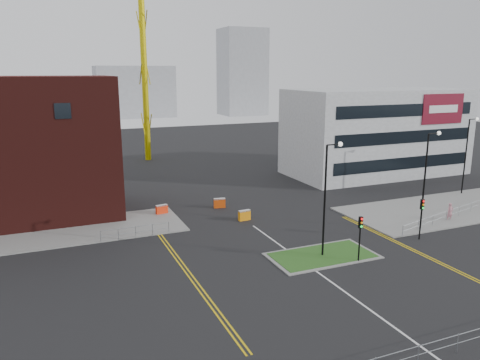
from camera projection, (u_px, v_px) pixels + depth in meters
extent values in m
plane|color=black|center=(364.00, 306.00, 29.52)|extent=(200.00, 200.00, 0.00)
cube|color=slate|center=(26.00, 237.00, 41.68)|extent=(28.00, 8.00, 0.12)
cube|color=slate|center=(450.00, 208.00, 50.39)|extent=(24.00, 10.00, 0.12)
cube|color=slate|center=(322.00, 256.00, 37.45)|extent=(8.60, 4.60, 0.08)
cube|color=#204A18|center=(322.00, 255.00, 37.45)|extent=(8.00, 4.00, 0.12)
cube|color=#411310|center=(20.00, 150.00, 45.49)|extent=(18.00, 10.00, 14.00)
cube|color=black|center=(63.00, 111.00, 41.58)|extent=(1.40, 0.10, 1.40)
cube|color=#A4A7A9|center=(376.00, 132.00, 66.70)|extent=(25.00, 12.00, 12.00)
cube|color=black|center=(403.00, 163.00, 62.10)|extent=(22.00, 0.10, 1.60)
cube|color=black|center=(405.00, 137.00, 61.30)|extent=(22.00, 0.10, 1.60)
cube|color=black|center=(408.00, 110.00, 60.51)|extent=(22.00, 0.10, 1.60)
cube|color=maroon|center=(443.00, 109.00, 62.72)|extent=(7.00, 0.15, 4.00)
cube|color=white|center=(444.00, 109.00, 62.63)|extent=(5.00, 0.05, 1.00)
cylinder|color=#C4B10B|center=(143.00, 50.00, 74.08)|extent=(1.00, 1.00, 35.48)
cylinder|color=black|center=(325.00, 202.00, 36.43)|extent=(0.16, 0.16, 9.00)
cylinder|color=black|center=(334.00, 145.00, 35.64)|extent=(1.20, 0.10, 0.10)
sphere|color=silver|center=(340.00, 144.00, 35.86)|extent=(0.36, 0.36, 0.36)
cylinder|color=black|center=(424.00, 183.00, 42.77)|extent=(0.16, 0.16, 9.00)
cylinder|color=black|center=(434.00, 133.00, 41.97)|extent=(1.20, 0.10, 0.10)
sphere|color=silver|center=(439.00, 133.00, 42.20)|extent=(0.36, 0.36, 0.36)
cylinder|color=black|center=(465.00, 157.00, 55.24)|extent=(0.16, 0.16, 9.00)
cylinder|color=black|center=(473.00, 119.00, 54.44)|extent=(1.20, 0.10, 0.10)
sphere|color=silver|center=(477.00, 119.00, 54.67)|extent=(0.36, 0.36, 0.36)
cylinder|color=black|center=(359.00, 243.00, 36.08)|extent=(0.12, 0.12, 3.00)
cube|color=black|center=(361.00, 222.00, 35.69)|extent=(0.28, 0.22, 0.90)
sphere|color=red|center=(362.00, 219.00, 35.51)|extent=(0.18, 0.18, 0.18)
sphere|color=orange|center=(362.00, 223.00, 35.58)|extent=(0.18, 0.18, 0.18)
sphere|color=#0CCC33|center=(361.00, 227.00, 35.64)|extent=(0.18, 0.18, 0.18)
cylinder|color=black|center=(421.00, 223.00, 40.90)|extent=(0.12, 0.12, 3.00)
cube|color=black|center=(422.00, 204.00, 40.51)|extent=(0.28, 0.22, 0.90)
sphere|color=red|center=(424.00, 201.00, 40.33)|extent=(0.18, 0.18, 0.18)
sphere|color=orange|center=(423.00, 205.00, 40.40)|extent=(0.18, 0.18, 0.18)
sphere|color=#0CCC33|center=(423.00, 208.00, 40.46)|extent=(0.18, 0.18, 0.18)
cylinder|color=gray|center=(439.00, 340.00, 23.90)|extent=(24.00, 0.04, 0.04)
cylinder|color=gray|center=(438.00, 349.00, 24.02)|extent=(24.00, 0.04, 0.04)
cylinder|color=gray|center=(135.00, 227.00, 41.27)|extent=(6.00, 0.04, 0.04)
cylinder|color=gray|center=(136.00, 232.00, 41.39)|extent=(6.00, 0.04, 0.04)
cylinder|color=gray|center=(101.00, 237.00, 40.25)|extent=(0.05, 0.05, 1.10)
cylinder|color=gray|center=(169.00, 228.00, 42.52)|extent=(0.05, 0.05, 1.10)
cylinder|color=gray|center=(460.00, 207.00, 47.36)|extent=(19.01, 5.04, 0.04)
cylinder|color=gray|center=(459.00, 212.00, 47.47)|extent=(19.01, 5.04, 0.04)
cylinder|color=gray|center=(403.00, 231.00, 41.64)|extent=(0.05, 0.05, 1.10)
cube|color=silver|center=(346.00, 292.00, 31.32)|extent=(0.15, 30.00, 0.01)
cube|color=gold|center=(183.00, 269.00, 35.09)|extent=(0.12, 24.00, 0.01)
cube|color=gold|center=(187.00, 268.00, 35.20)|extent=(0.12, 24.00, 0.01)
cube|color=gold|center=(413.00, 251.00, 38.50)|extent=(0.12, 20.00, 0.01)
cube|color=gold|center=(416.00, 251.00, 38.61)|extent=(0.12, 20.00, 0.01)
cube|color=gray|center=(135.00, 92.00, 148.13)|extent=(24.00, 12.00, 16.00)
cube|color=gray|center=(242.00, 72.00, 155.51)|extent=(14.00, 12.00, 28.00)
cube|color=gray|center=(73.00, 98.00, 150.75)|extent=(30.00, 12.00, 12.00)
imported|color=#C57F8D|center=(450.00, 212.00, 46.09)|extent=(0.70, 0.49, 1.82)
cube|color=#FF320E|center=(162.00, 210.00, 48.22)|extent=(1.26, 0.58, 1.01)
cube|color=silver|center=(162.00, 206.00, 48.12)|extent=(1.26, 0.58, 0.12)
cube|color=#CB400B|center=(219.00, 203.00, 50.62)|extent=(1.29, 0.61, 1.03)
cube|color=silver|center=(219.00, 199.00, 50.52)|extent=(1.29, 0.61, 0.12)
cube|color=orange|center=(244.00, 215.00, 46.35)|extent=(1.25, 0.53, 1.02)
cube|color=silver|center=(244.00, 211.00, 46.25)|extent=(1.25, 0.53, 0.12)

